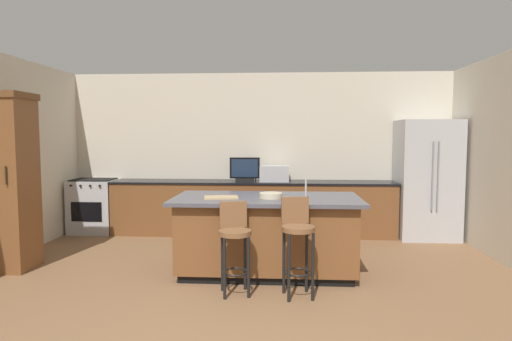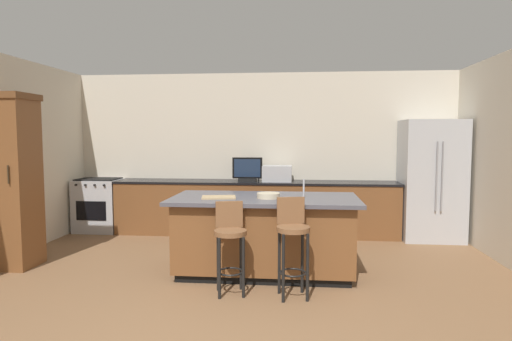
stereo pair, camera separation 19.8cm
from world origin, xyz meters
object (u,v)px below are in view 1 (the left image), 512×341
at_px(range_oven, 94,206).
at_px(refrigerator, 427,179).
at_px(bar_stool_left, 235,240).
at_px(tv_remote, 273,195).
at_px(fruit_bowl, 271,195).
at_px(tv_monitor, 245,170).
at_px(cutting_board, 221,197).
at_px(cabinet_tower, 6,179).
at_px(microwave, 274,173).
at_px(kitchen_island, 267,234).
at_px(cell_phone, 275,196).
at_px(bar_stool_right, 297,237).

bearing_deg(range_oven, refrigerator, -0.72).
bearing_deg(range_oven, bar_stool_left, -45.12).
bearing_deg(tv_remote, range_oven, 139.46).
bearing_deg(fruit_bowl, range_oven, 145.28).
height_order(range_oven, bar_stool_left, bar_stool_left).
height_order(refrigerator, tv_monitor, refrigerator).
bearing_deg(fruit_bowl, cutting_board, -175.99).
distance_m(fruit_bowl, tv_remote, 0.22).
bearing_deg(cabinet_tower, range_oven, 85.73).
bearing_deg(microwave, cabinet_tower, -147.25).
xyz_separation_m(refrigerator, range_oven, (-5.55, 0.07, -0.50)).
relative_size(cabinet_tower, microwave, 4.53).
bearing_deg(kitchen_island, cutting_board, -166.51).
bearing_deg(bar_stool_left, cabinet_tower, 153.86).
bearing_deg(fruit_bowl, refrigerator, 40.21).
bearing_deg(cell_phone, cabinet_tower, -164.82).
bearing_deg(tv_remote, microwave, 81.88).
bearing_deg(tv_monitor, tv_remote, -74.65).
distance_m(fruit_bowl, cell_phone, 0.18).
distance_m(kitchen_island, cutting_board, 0.71).
relative_size(refrigerator, bar_stool_right, 1.87).
height_order(bar_stool_left, bar_stool_right, bar_stool_right).
distance_m(cell_phone, tv_remote, 0.04).
distance_m(kitchen_island, microwave, 2.13).
bearing_deg(range_oven, cutting_board, -41.00).
bearing_deg(tv_remote, fruit_bowl, -104.83).
relative_size(range_oven, cell_phone, 6.12).
bearing_deg(tv_remote, tv_monitor, 96.53).
distance_m(bar_stool_left, fruit_bowl, 0.80).
bearing_deg(cabinet_tower, cutting_board, -2.06).
distance_m(microwave, cell_phone, 1.97).
bearing_deg(cutting_board, kitchen_island, 13.49).
bearing_deg(cutting_board, fruit_bowl, 4.01).
distance_m(kitchen_island, tv_monitor, 2.14).
height_order(microwave, cell_phone, microwave).
xyz_separation_m(bar_stool_right, cutting_board, (-0.87, 0.59, 0.32)).
relative_size(kitchen_island, bar_stool_right, 2.18).
height_order(refrigerator, bar_stool_right, refrigerator).
bearing_deg(bar_stool_left, refrigerator, 30.25).
height_order(bar_stool_left, cell_phone, bar_stool_left).
distance_m(range_oven, cabinet_tower, 2.20).
xyz_separation_m(bar_stool_left, tv_remote, (0.38, 0.82, 0.36)).
bearing_deg(cabinet_tower, cell_phone, 2.14).
relative_size(bar_stool_left, cutting_board, 2.45).
relative_size(refrigerator, bar_stool_left, 1.99).
bearing_deg(bar_stool_right, bar_stool_left, 165.25).
xyz_separation_m(microwave, bar_stool_right, (0.29, -2.78, -0.41)).
xyz_separation_m(tv_remote, cutting_board, (-0.60, -0.26, -0.00)).
relative_size(fruit_bowl, cutting_board, 0.69).
bearing_deg(tv_remote, cabinet_tower, 174.01).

